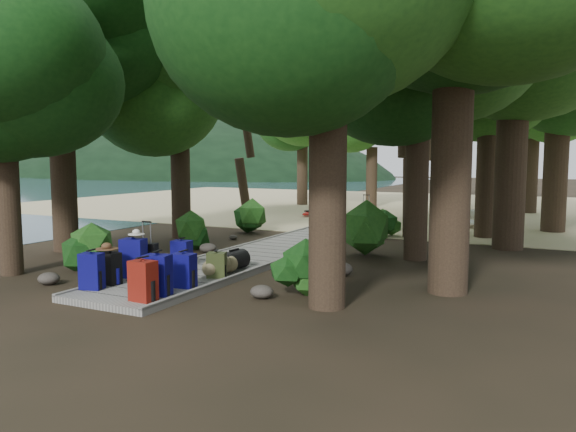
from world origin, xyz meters
The scene contains 51 objects.
ground centered at (0.00, 0.00, 0.00)m, with size 120.00×120.00×0.00m, color #302418.
sand_beach centered at (0.00, 16.00, 0.01)m, with size 40.00×22.00×0.02m, color tan.
water_bay centered at (-32.00, 25.00, 0.00)m, with size 50.00×60.00×0.02m, color #2C495A.
distant_hill centered at (-40.00, 48.00, 0.00)m, with size 32.00×16.00×12.00m, color black.
boardwalk centered at (0.00, 1.00, 0.06)m, with size 2.00×12.00×0.12m, color gray.
backpack_left_a centered at (-0.75, -4.32, 0.48)m, with size 0.39×0.27×0.73m, color #0A0968, non-canonical shape.
backpack_left_b centered at (-0.74, -3.86, 0.45)m, with size 0.36×0.26×0.67m, color black, non-canonical shape.
backpack_left_c centered at (-0.77, -3.21, 0.55)m, with size 0.46×0.33×0.86m, color #0A0968, non-canonical shape.
backpack_left_d centered at (-0.66, -1.81, 0.43)m, with size 0.40×0.29×0.62m, color #0A0968, non-canonical shape.
backpack_right_a centered at (0.64, -4.55, 0.49)m, with size 0.42×0.30×0.75m, color maroon, non-canonical shape.
backpack_right_b centered at (0.61, -4.15, 0.51)m, with size 0.44×0.31×0.79m, color #0A0968, non-canonical shape.
backpack_right_c centered at (0.64, -3.45, 0.47)m, with size 0.40×0.29×0.69m, color #0A0968, non-canonical shape.
backpack_right_d centered at (0.71, -2.49, 0.40)m, with size 0.36×0.26×0.56m, color #38431E, non-canonical shape.
duffel_right_khaki centered at (0.65, -2.26, 0.30)m, with size 0.37×0.55×0.37m, color #69663E, non-canonical shape.
duffel_right_black centered at (0.60, -1.66, 0.32)m, with size 0.40×0.64×0.40m, color black, non-canonical shape.
suitcase_on_boardwalk centered at (-0.77, -2.80, 0.43)m, with size 0.41×0.22×0.63m, color black, non-canonical shape.
lone_suitcase_on_sand centered at (0.34, 7.74, 0.36)m, with size 0.43×0.25×0.67m, color black, non-canonical shape.
hat_brown centered at (-0.79, -3.89, 0.85)m, with size 0.42×0.42×0.13m, color #51351E, non-canonical shape.
hat_white centered at (-0.72, -3.17, 1.03)m, with size 0.32×0.32×0.11m, color silver, non-canonical shape.
kayak centered at (-2.93, 9.91, 0.17)m, with size 0.64×2.92×0.29m, color #B5140F.
sun_lounger centered at (3.78, 9.06, 0.31)m, with size 0.58×1.79×0.58m, color silver, non-canonical shape.
tree_right_a centered at (3.35, -3.14, 4.43)m, with size 5.32×5.32×8.87m, color black, non-canonical shape.
tree_right_b centered at (4.96, -1.20, 5.18)m, with size 5.81×5.81×10.37m, color black, non-canonical shape.
tree_right_c centered at (3.58, 1.89, 4.02)m, with size 4.65×4.65×8.04m, color black, non-canonical shape.
tree_right_d centered at (5.45, 4.61, 5.84)m, with size 6.37×6.37×11.68m, color black, non-canonical shape.
tree_right_e centered at (4.59, 6.61, 4.51)m, with size 5.01×5.01×9.03m, color black, non-canonical shape.
tree_right_f centered at (6.46, 9.05, 5.52)m, with size 6.18×6.18×11.04m, color black, non-canonical shape.
tree_left_a centered at (-3.69, -3.72, 3.33)m, with size 3.99×3.99×6.65m, color black, non-canonical shape.
tree_left_b centered at (-5.11, -1.00, 4.66)m, with size 5.18×5.18×9.32m, color black, non-canonical shape.
tree_left_c centered at (-3.85, 2.36, 4.23)m, with size 4.87×4.87×8.46m, color black, non-canonical shape.
tree_back_a centered at (-1.93, 15.24, 3.94)m, with size 4.55×4.55×7.88m, color black, non-canonical shape.
tree_back_b centered at (2.19, 15.81, 5.58)m, with size 6.24×6.24×11.15m, color black, non-canonical shape.
tree_back_c centered at (5.33, 15.56, 4.40)m, with size 4.88×4.88×8.79m, color black, non-canonical shape.
tree_back_d centered at (-5.62, 14.95, 3.99)m, with size 4.79×4.79×7.98m, color black, non-canonical shape.
palm_right_a centered at (2.59, 5.76, 3.71)m, with size 4.35×4.35×7.41m, color #164613, non-canonical shape.
palm_right_b centered at (4.99, 10.52, 4.46)m, with size 4.62×4.62×8.92m, color #164613, non-canonical shape.
palm_right_c centered at (2.07, 12.77, 3.51)m, with size 4.41×4.41×7.02m, color #164613, non-canonical shape.
palm_left_a centered at (-4.01, 6.21, 3.71)m, with size 4.66×4.66×7.42m, color #164613, non-canonical shape.
rock_left_a centered at (-2.18, -4.06, 0.12)m, with size 0.44×0.39×0.24m, color #4C473F, non-canonical shape.
rock_left_b centered at (-2.91, -1.65, 0.11)m, with size 0.40×0.36×0.22m, color #4C473F, non-canonical shape.
rock_left_c centered at (-1.52, 0.42, 0.13)m, with size 0.46×0.41×0.25m, color #4C473F, non-canonical shape.
rock_left_d centered at (-2.17, 2.70, 0.07)m, with size 0.26×0.24×0.14m, color #4C473F, non-canonical shape.
rock_right_a centered at (2.09, -3.12, 0.12)m, with size 0.43×0.39×0.24m, color #4C473F, non-canonical shape.
rock_right_b centered at (2.64, -0.73, 0.15)m, with size 0.55×0.49×0.30m, color #4C473F, non-canonical shape.
rock_right_c centered at (1.82, 1.25, 0.10)m, with size 0.36×0.32×0.20m, color #4C473F, non-canonical shape.
shrub_left_a centered at (-2.76, -2.52, 0.48)m, with size 1.07×1.07×0.97m, color #1B4A16, non-canonical shape.
shrub_left_b centered at (-2.05, 0.58, 0.45)m, with size 1.01×1.01×0.91m, color #1B4A16, non-canonical shape.
shrub_left_c centered at (-2.44, 4.40, 0.48)m, with size 1.06×1.06×0.96m, color #1B4A16, non-canonical shape.
shrub_right_a centered at (2.58, -2.57, 0.44)m, with size 0.97×0.97×0.87m, color #1B4A16, non-canonical shape.
shrub_right_b centered at (2.26, 1.94, 0.67)m, with size 1.49×1.49×1.34m, color #1B4A16, non-canonical shape.
shrub_right_c centered at (1.80, 5.56, 0.40)m, with size 0.90×0.90×0.81m, color #1B4A16, non-canonical shape.
Camera 1 is at (6.88, -11.63, 2.50)m, focal length 35.00 mm.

